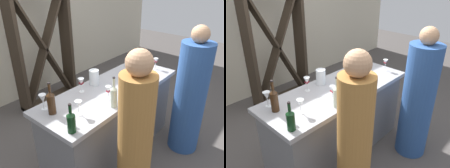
% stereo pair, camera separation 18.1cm
% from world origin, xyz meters
% --- Properties ---
extents(ground_plane, '(12.00, 12.00, 0.00)m').
position_xyz_m(ground_plane, '(0.00, 0.00, 0.00)').
color(ground_plane, '#4C4744').
extents(back_wall, '(8.00, 0.10, 2.80)m').
position_xyz_m(back_wall, '(0.00, 2.20, 1.40)').
color(back_wall, beige).
rests_on(back_wall, ground).
extents(bar_counter, '(1.88, 0.70, 0.91)m').
position_xyz_m(bar_counter, '(0.00, 0.00, 0.46)').
color(bar_counter, slate).
rests_on(bar_counter, ground).
extents(wine_rack, '(1.03, 0.28, 1.96)m').
position_xyz_m(wine_rack, '(0.27, 1.65, 0.98)').
color(wine_rack, '#33281E').
rests_on(wine_rack, ground).
extents(wine_bottle_leftmost_dark_green, '(0.08, 0.08, 0.28)m').
position_xyz_m(wine_bottle_leftmost_dark_green, '(-0.84, -0.24, 1.02)').
color(wine_bottle_leftmost_dark_green, black).
rests_on(wine_bottle_leftmost_dark_green, bar_counter).
extents(wine_bottle_second_left_amber_brown, '(0.08, 0.08, 0.33)m').
position_xyz_m(wine_bottle_second_left_amber_brown, '(-0.77, 0.11, 1.04)').
color(wine_bottle_second_left_amber_brown, '#331E0F').
rests_on(wine_bottle_second_left_amber_brown, bar_counter).
extents(wine_bottle_center_clear_pale, '(0.07, 0.07, 0.33)m').
position_xyz_m(wine_bottle_center_clear_pale, '(-0.30, -0.27, 1.04)').
color(wine_bottle_center_clear_pale, '#B7C6B2').
rests_on(wine_bottle_center_clear_pale, bar_counter).
extents(wine_glass_near_left, '(0.06, 0.06, 0.15)m').
position_xyz_m(wine_glass_near_left, '(-0.22, -0.13, 1.01)').
color(wine_glass_near_left, white).
rests_on(wine_glass_near_left, bar_counter).
extents(wine_glass_near_center, '(0.06, 0.06, 0.16)m').
position_xyz_m(wine_glass_near_center, '(0.81, -0.11, 1.02)').
color(wine_glass_near_center, white).
rests_on(wine_glass_near_center, bar_counter).
extents(wine_glass_near_right, '(0.07, 0.07, 0.15)m').
position_xyz_m(wine_glass_near_right, '(-0.63, -0.10, 1.02)').
color(wine_glass_near_right, white).
rests_on(wine_glass_near_right, bar_counter).
extents(wine_glass_far_left, '(0.06, 0.06, 0.16)m').
position_xyz_m(wine_glass_far_left, '(0.53, 0.10, 1.03)').
color(wine_glass_far_left, white).
rests_on(wine_glass_far_left, bar_counter).
extents(wine_glass_far_center, '(0.07, 0.07, 0.17)m').
position_xyz_m(wine_glass_far_center, '(-0.29, 0.21, 1.03)').
color(wine_glass_far_center, white).
rests_on(wine_glass_far_center, bar_counter).
extents(wine_glass_far_right, '(0.07, 0.07, 0.16)m').
position_xyz_m(wine_glass_far_right, '(-0.77, 0.24, 1.03)').
color(wine_glass_far_right, white).
rests_on(wine_glass_far_right, bar_counter).
extents(water_pitcher, '(0.12, 0.12, 0.19)m').
position_xyz_m(water_pitcher, '(-0.07, 0.22, 1.01)').
color(water_pitcher, silver).
rests_on(water_pitcher, bar_counter).
extents(person_left_guest, '(0.44, 0.44, 1.63)m').
position_xyz_m(person_left_guest, '(0.65, -0.70, 0.75)').
color(person_left_guest, '#284C8C').
rests_on(person_left_guest, ground).
extents(person_center_guest, '(0.37, 0.37, 1.64)m').
position_xyz_m(person_center_guest, '(-0.47, -0.64, 0.77)').
color(person_center_guest, '#9E6B33').
rests_on(person_center_guest, ground).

